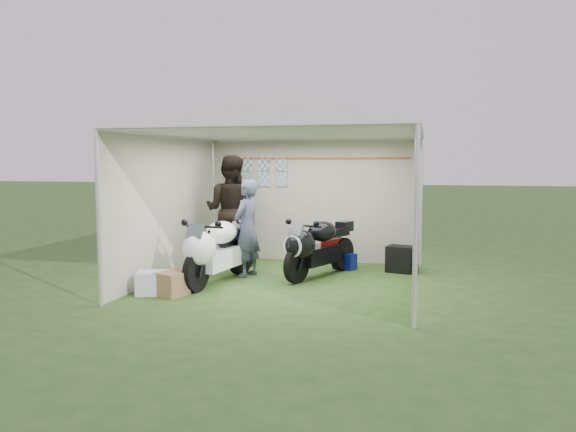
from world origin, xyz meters
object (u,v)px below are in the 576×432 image
object	(u,v)px
person_dark_jacket	(231,210)
person_blue_jacket	(247,228)
paddock_stand	(345,261)
equipment_box	(401,259)
crate_1	(172,284)
canopy_tent	(287,116)
motorcycle_white	(217,248)
motorcycle_black	(317,245)
crate_0	(154,283)

from	to	relation	value
person_dark_jacket	person_blue_jacket	world-z (taller)	person_dark_jacket
person_blue_jacket	paddock_stand	bearing A→B (deg)	139.29
equipment_box	crate_1	world-z (taller)	equipment_box
person_blue_jacket	equipment_box	world-z (taller)	person_blue_jacket
canopy_tent	person_dark_jacket	size ratio (longest dim) A/B	2.82
paddock_stand	person_blue_jacket	size ratio (longest dim) A/B	0.24
crate_1	motorcycle_white	bearing A→B (deg)	68.90
person_dark_jacket	crate_1	xyz separation A→B (m)	(0.01, -2.49, -0.84)
equipment_box	motorcycle_white	bearing A→B (deg)	-148.77
motorcycle_black	crate_0	bearing A→B (deg)	-116.96
paddock_stand	person_blue_jacket	bearing A→B (deg)	-146.06
equipment_box	crate_0	bearing A→B (deg)	-143.24
canopy_tent	crate_1	world-z (taller)	canopy_tent
motorcycle_white	person_dark_jacket	xyz separation A→B (m)	(-0.35, 1.62, 0.45)
motorcycle_white	equipment_box	distance (m)	3.19
canopy_tent	paddock_stand	world-z (taller)	canopy_tent
person_dark_jacket	person_blue_jacket	size ratio (longest dim) A/B	1.26
equipment_box	canopy_tent	bearing A→B (deg)	-144.00
motorcycle_black	crate_0	world-z (taller)	motorcycle_black
canopy_tent	motorcycle_black	bearing A→B (deg)	48.88
motorcycle_black	person_dark_jacket	world-z (taller)	person_dark_jacket
equipment_box	paddock_stand	bearing A→B (deg)	179.09
crate_0	equipment_box	bearing A→B (deg)	36.76
crate_1	person_dark_jacket	bearing A→B (deg)	90.32
paddock_stand	person_blue_jacket	distance (m)	1.89
paddock_stand	equipment_box	world-z (taller)	equipment_box
motorcycle_white	crate_1	bearing A→B (deg)	-103.03
canopy_tent	motorcycle_black	xyz separation A→B (m)	(0.39, 0.45, -2.05)
person_dark_jacket	equipment_box	bearing A→B (deg)	-177.44
person_blue_jacket	crate_1	size ratio (longest dim) A/B	4.32
paddock_stand	equipment_box	distance (m)	0.97
person_dark_jacket	motorcycle_black	bearing A→B (deg)	158.75
person_dark_jacket	person_blue_jacket	xyz separation A→B (m)	(0.62, -0.95, -0.20)
motorcycle_white	paddock_stand	size ratio (longest dim) A/B	5.31
motorcycle_white	equipment_box	bearing A→B (deg)	39.30
paddock_stand	crate_0	world-z (taller)	crate_0
canopy_tent	motorcycle_black	size ratio (longest dim) A/B	3.13
motorcycle_white	person_blue_jacket	distance (m)	0.76
equipment_box	crate_0	world-z (taller)	equipment_box
canopy_tent	crate_0	xyz separation A→B (m)	(-1.63, -1.26, -2.42)
paddock_stand	person_blue_jacket	xyz separation A→B (m)	(-1.47, -0.99, 0.66)
motorcycle_black	equipment_box	world-z (taller)	motorcycle_black
person_blue_jacket	crate_1	xyz separation A→B (m)	(-0.61, -1.54, -0.63)
motorcycle_white	crate_0	size ratio (longest dim) A/B	4.19
paddock_stand	person_dark_jacket	xyz separation A→B (m)	(-2.10, -0.04, 0.86)
equipment_box	crate_1	xyz separation A→B (m)	(-3.05, -2.52, -0.06)
equipment_box	person_dark_jacket	bearing A→B (deg)	-179.45
paddock_stand	person_dark_jacket	size ratio (longest dim) A/B	0.19
paddock_stand	motorcycle_black	bearing A→B (deg)	-112.97
motorcycle_black	crate_0	xyz separation A→B (m)	(-2.03, -1.71, -0.37)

